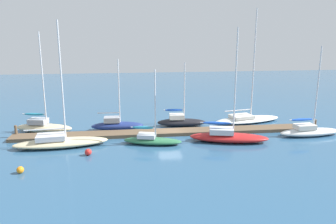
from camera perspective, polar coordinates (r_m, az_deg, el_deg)
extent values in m
plane|color=#2D567A|center=(36.17, 0.41, -3.81)|extent=(120.00, 120.00, 0.00)
cube|color=brown|center=(36.11, 0.41, -3.53)|extent=(33.56, 2.10, 0.37)
cylinder|color=brown|center=(38.37, -24.85, -3.06)|extent=(0.28, 0.28, 1.30)
cylinder|color=brown|center=(40.69, 24.12, -2.10)|extent=(0.28, 0.28, 1.30)
ellipsoid|color=beige|center=(39.29, -20.67, -2.60)|extent=(6.71, 3.44, 0.92)
cube|color=#9EA3AD|center=(39.39, -21.59, -1.49)|extent=(2.20, 1.80, 0.60)
cylinder|color=silver|center=(38.09, -20.91, 5.32)|extent=(0.14, 0.14, 10.01)
cylinder|color=silver|center=(39.40, -22.18, -0.37)|extent=(2.65, 0.75, 0.11)
ellipsoid|color=teal|center=(39.40, -22.18, -0.37)|extent=(2.44, 0.92, 0.28)
ellipsoid|color=beige|center=(33.72, -18.01, -5.08)|extent=(9.15, 3.42, 0.77)
cube|color=silver|center=(33.62, -19.61, -4.11)|extent=(2.85, 2.03, 0.50)
cylinder|color=silver|center=(32.36, -17.97, 5.05)|extent=(0.15, 0.15, 11.17)
cylinder|color=silver|center=(33.47, -20.63, -2.84)|extent=(3.75, 0.50, 0.12)
ellipsoid|color=navy|center=(38.01, -8.75, -2.39)|extent=(5.98, 1.96, 0.92)
cube|color=#9EA3AD|center=(37.85, -9.68, -1.30)|extent=(1.82, 1.29, 0.60)
cylinder|color=silver|center=(37.12, -8.51, 3.61)|extent=(0.14, 0.14, 7.12)
cylinder|color=silver|center=(37.70, -10.27, -0.15)|extent=(2.49, 0.19, 0.11)
ellipsoid|color=#2D7047|center=(32.86, -2.69, -5.03)|extent=(6.08, 3.13, 0.63)
cube|color=silver|center=(32.79, -3.71, -4.12)|extent=(1.99, 1.63, 0.41)
cylinder|color=silver|center=(31.84, -2.25, 1.30)|extent=(0.13, 0.13, 6.78)
cylinder|color=silver|center=(32.62, -4.33, -2.72)|extent=(2.40, 0.70, 0.11)
ellipsoid|color=teal|center=(32.62, -4.33, -2.72)|extent=(2.22, 0.88, 0.28)
ellipsoid|color=black|center=(39.16, 2.37, -1.81)|extent=(5.93, 2.40, 0.88)
cube|color=silver|center=(38.94, 1.53, -0.79)|extent=(1.85, 1.46, 0.57)
cylinder|color=silver|center=(38.37, 2.86, 3.66)|extent=(0.13, 0.13, 6.69)
cylinder|color=silver|center=(38.73, 1.03, 0.34)|extent=(2.43, 0.33, 0.11)
ellipsoid|color=blue|center=(38.73, 1.03, 0.34)|extent=(2.21, 0.56, 0.28)
ellipsoid|color=#B21E1E|center=(34.08, 10.52, -4.37)|extent=(8.26, 4.16, 0.85)
cube|color=silver|center=(33.82, 9.23, -3.21)|extent=(2.70, 2.18, 0.55)
cylinder|color=silver|center=(32.87, 11.63, 5.05)|extent=(0.15, 0.15, 10.46)
cylinder|color=silver|center=(33.58, 8.47, -1.90)|extent=(3.26, 0.89, 0.12)
ellipsoid|color=blue|center=(33.58, 8.47, -1.90)|extent=(3.00, 1.04, 0.28)
ellipsoid|color=white|center=(42.19, 13.61, -1.29)|extent=(9.29, 4.72, 0.57)
cube|color=silver|center=(41.61, 12.62, -0.77)|extent=(3.03, 2.55, 0.37)
cylinder|color=silver|center=(41.30, 14.65, 7.97)|extent=(0.15, 0.15, 13.07)
cylinder|color=silver|center=(41.14, 12.05, 0.29)|extent=(3.67, 0.91, 0.12)
ellipsoid|color=white|center=(38.65, 23.40, -3.21)|extent=(7.00, 2.34, 0.78)
cube|color=silver|center=(38.11, 22.63, -2.36)|extent=(2.14, 1.50, 0.50)
cylinder|color=silver|center=(37.86, 24.50, 3.77)|extent=(0.14, 0.14, 8.75)
cylinder|color=silver|center=(37.69, 22.20, -1.22)|extent=(2.90, 0.26, 0.11)
ellipsoid|color=blue|center=(37.69, 22.20, -1.22)|extent=(2.63, 0.50, 0.28)
sphere|color=orange|center=(28.65, -24.25, -9.14)|extent=(0.56, 0.56, 0.56)
sphere|color=red|center=(30.69, -13.67, -6.76)|extent=(0.62, 0.62, 0.62)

